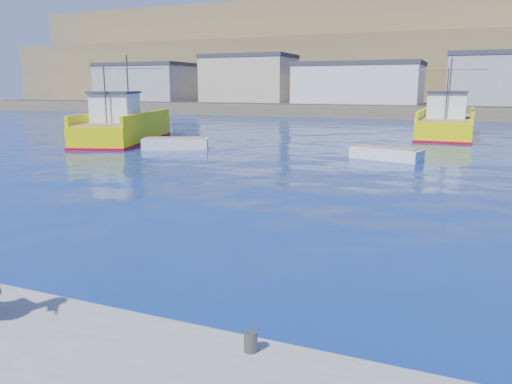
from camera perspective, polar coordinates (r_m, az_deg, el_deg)
ground at (r=11.65m, az=-7.55°, el=-9.18°), size 260.00×260.00×0.00m
dock_bollards at (r=8.52m, az=-15.99°, el=-13.05°), size 36.20×0.20×0.30m
far_shore at (r=118.76m, az=20.85°, el=13.56°), size 200.00×81.00×24.00m
trawler_yellow_a at (r=39.94m, az=-14.91°, el=7.15°), size 7.61×12.83×6.63m
trawler_yellow_b at (r=45.40m, az=20.91°, el=7.31°), size 5.78×12.21×6.63m
skiff_left at (r=34.47m, az=-9.20°, el=5.38°), size 4.61×3.22×0.95m
skiff_mid at (r=30.06m, az=14.63°, el=4.14°), size 4.28×2.46×0.88m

